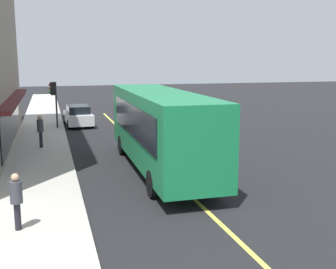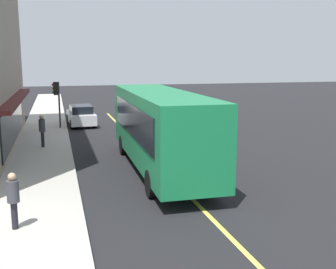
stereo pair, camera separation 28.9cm
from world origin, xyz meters
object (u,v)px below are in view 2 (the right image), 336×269
(traffic_light, at_px, (56,94))
(pedestrian_by_curb, at_px, (42,128))
(pedestrian_near_storefront, at_px, (13,196))
(car_white, at_px, (81,116))
(bus, at_px, (159,126))

(traffic_light, xyz_separation_m, pedestrian_by_curb, (-6.52, 0.85, -1.31))
(pedestrian_near_storefront, bearing_deg, traffic_light, -4.28)
(traffic_light, xyz_separation_m, car_white, (1.62, -1.71, -1.79))
(car_white, xyz_separation_m, pedestrian_near_storefront, (-19.50, 3.05, 0.39))
(traffic_light, bearing_deg, pedestrian_near_storefront, 175.72)
(pedestrian_by_curb, distance_m, pedestrian_near_storefront, 11.37)
(car_white, bearing_deg, pedestrian_by_curb, 162.50)
(car_white, relative_size, pedestrian_near_storefront, 2.67)
(pedestrian_near_storefront, bearing_deg, bus, -45.00)
(car_white, bearing_deg, traffic_light, 133.36)
(bus, distance_m, pedestrian_near_storefront, 7.99)
(traffic_light, distance_m, pedestrian_by_curb, 6.70)
(car_white, xyz_separation_m, pedestrian_by_curb, (-8.13, 2.57, 0.48))
(bus, distance_m, traffic_light, 13.00)
(bus, bearing_deg, traffic_light, 19.25)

